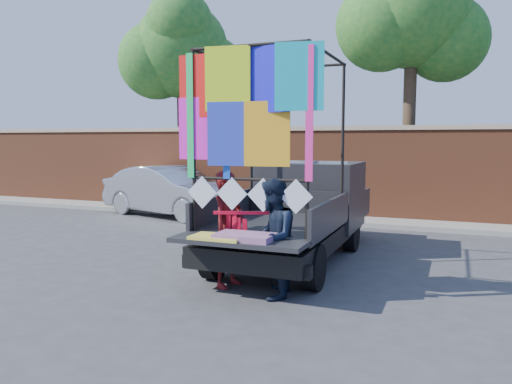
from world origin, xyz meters
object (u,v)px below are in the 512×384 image
at_px(sedan, 170,191).
at_px(woman, 229,229).
at_px(man, 273,238).
at_px(pickup_truck, 303,209).

distance_m(sedan, woman, 7.38).
height_order(sedan, man, man).
height_order(woman, man, woman).
distance_m(woman, man, 0.85).
bearing_deg(woman, man, -97.67).
distance_m(pickup_truck, man, 2.79).
bearing_deg(man, sedan, -149.87).
height_order(pickup_truck, woman, pickup_truck).
bearing_deg(woman, pickup_truck, 0.67).
bearing_deg(pickup_truck, man, -82.20).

